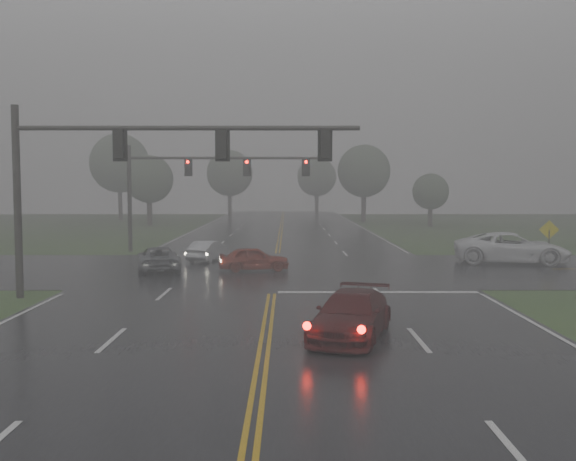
{
  "coord_description": "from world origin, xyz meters",
  "views": [
    {
      "loc": [
        0.64,
        -12.5,
        4.53
      ],
      "look_at": [
        0.68,
        16.0,
        2.54
      ],
      "focal_mm": 40.0,
      "sensor_mm": 36.0,
      "label": 1
    }
  ],
  "objects_px": {
    "sedan_silver": "(208,261)",
    "pickup_white": "(511,264)",
    "car_grey": "(159,271)",
    "signal_gantry_far": "(191,177)",
    "signal_gantry_near": "(123,163)",
    "sedan_maroon": "(351,338)",
    "sedan_red": "(254,271)"
  },
  "relations": [
    {
      "from": "sedan_maroon",
      "to": "sedan_silver",
      "type": "relative_size",
      "value": 1.26
    },
    {
      "from": "sedan_silver",
      "to": "signal_gantry_far",
      "type": "xyz_separation_m",
      "value": [
        -1.85,
        5.75,
        5.14
      ]
    },
    {
      "from": "sedan_maroon",
      "to": "signal_gantry_near",
      "type": "xyz_separation_m",
      "value": [
        -8.48,
        6.97,
        5.44
      ]
    },
    {
      "from": "car_grey",
      "to": "signal_gantry_near",
      "type": "distance_m",
      "value": 9.75
    },
    {
      "from": "car_grey",
      "to": "pickup_white",
      "type": "height_order",
      "value": "pickup_white"
    },
    {
      "from": "sedan_maroon",
      "to": "car_grey",
      "type": "distance_m",
      "value": 17.41
    },
    {
      "from": "sedan_maroon",
      "to": "sedan_silver",
      "type": "height_order",
      "value": "sedan_maroon"
    },
    {
      "from": "signal_gantry_far",
      "to": "pickup_white",
      "type": "bearing_deg",
      "value": -19.49
    },
    {
      "from": "sedan_maroon",
      "to": "signal_gantry_near",
      "type": "bearing_deg",
      "value": 158.06
    },
    {
      "from": "sedan_silver",
      "to": "signal_gantry_far",
      "type": "height_order",
      "value": "signal_gantry_far"
    },
    {
      "from": "sedan_maroon",
      "to": "sedan_silver",
      "type": "bearing_deg",
      "value": 126.27
    },
    {
      "from": "sedan_silver",
      "to": "signal_gantry_near",
      "type": "relative_size",
      "value": 0.27
    },
    {
      "from": "sedan_maroon",
      "to": "signal_gantry_far",
      "type": "bearing_deg",
      "value": 126.06
    },
    {
      "from": "pickup_white",
      "to": "sedan_maroon",
      "type": "bearing_deg",
      "value": 159.21
    },
    {
      "from": "car_grey",
      "to": "signal_gantry_far",
      "type": "xyz_separation_m",
      "value": [
        0.24,
        10.25,
        5.14
      ]
    },
    {
      "from": "sedan_maroon",
      "to": "signal_gantry_far",
      "type": "distance_m",
      "value": 27.19
    },
    {
      "from": "sedan_silver",
      "to": "signal_gantry_near",
      "type": "distance_m",
      "value": 13.83
    },
    {
      "from": "signal_gantry_far",
      "to": "car_grey",
      "type": "bearing_deg",
      "value": -91.34
    },
    {
      "from": "sedan_red",
      "to": "signal_gantry_near",
      "type": "xyz_separation_m",
      "value": [
        -4.81,
        -8.15,
        5.44
      ]
    },
    {
      "from": "sedan_silver",
      "to": "pickup_white",
      "type": "distance_m",
      "value": 17.88
    },
    {
      "from": "sedan_red",
      "to": "sedan_silver",
      "type": "distance_m",
      "value": 5.35
    },
    {
      "from": "pickup_white",
      "to": "signal_gantry_near",
      "type": "xyz_separation_m",
      "value": [
        -19.66,
        -11.37,
        5.44
      ]
    },
    {
      "from": "sedan_silver",
      "to": "car_grey",
      "type": "relative_size",
      "value": 0.81
    },
    {
      "from": "car_grey",
      "to": "signal_gantry_near",
      "type": "bearing_deg",
      "value": 78.0
    },
    {
      "from": "pickup_white",
      "to": "signal_gantry_far",
      "type": "height_order",
      "value": "signal_gantry_far"
    },
    {
      "from": "sedan_maroon",
      "to": "sedan_red",
      "type": "distance_m",
      "value": 15.56
    },
    {
      "from": "signal_gantry_near",
      "to": "signal_gantry_far",
      "type": "xyz_separation_m",
      "value": [
        -0.02,
        18.34,
        -0.3
      ]
    },
    {
      "from": "pickup_white",
      "to": "car_grey",
      "type": "bearing_deg",
      "value": 109.93
    },
    {
      "from": "sedan_maroon",
      "to": "car_grey",
      "type": "relative_size",
      "value": 1.02
    },
    {
      "from": "sedan_red",
      "to": "sedan_silver",
      "type": "xyz_separation_m",
      "value": [
        -2.98,
        4.44,
        0.0
      ]
    },
    {
      "from": "sedan_red",
      "to": "signal_gantry_near",
      "type": "relative_size",
      "value": 0.27
    },
    {
      "from": "sedan_silver",
      "to": "signal_gantry_near",
      "type": "xyz_separation_m",
      "value": [
        -1.83,
        -12.59,
        5.44
      ]
    }
  ]
}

